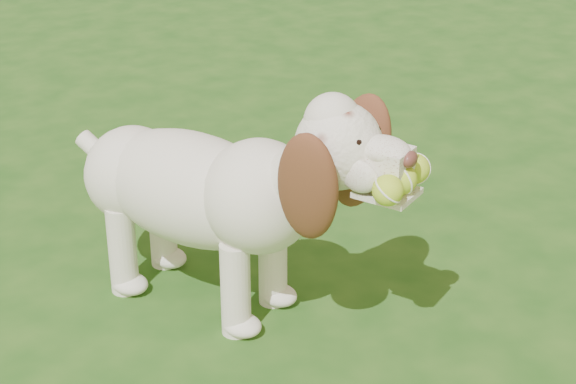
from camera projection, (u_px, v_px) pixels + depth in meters
ground at (181, 342)px, 2.80m from camera, size 80.00×80.00×0.00m
dog at (219, 186)px, 2.80m from camera, size 0.72×1.13×0.77m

